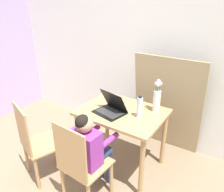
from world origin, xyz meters
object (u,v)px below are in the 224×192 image
at_px(chair_occupied, 81,164).
at_px(chair_spare, 37,142).
at_px(laptop, 111,108).
at_px(person_seated, 90,146).
at_px(flower_vase, 157,98).
at_px(water_bottle, 140,107).

xyz_separation_m(chair_occupied, chair_spare, (-0.62, 0.00, 0.00)).
bearing_deg(laptop, chair_spare, -123.29).
height_order(chair_spare, laptop, laptop).
height_order(person_seated, flower_vase, flower_vase).
relative_size(chair_spare, flower_vase, 2.50).
height_order(chair_occupied, flower_vase, flower_vase).
distance_m(chair_spare, laptop, 0.88).
bearing_deg(laptop, flower_vase, 47.60).
bearing_deg(person_seated, water_bottle, -113.64).
distance_m(chair_occupied, laptop, 0.67).
bearing_deg(person_seated, laptop, -80.45).
distance_m(laptop, water_bottle, 0.32).
height_order(chair_occupied, chair_spare, same).
bearing_deg(water_bottle, laptop, -168.72).
xyz_separation_m(chair_occupied, person_seated, (0.01, 0.13, 0.13)).
relative_size(laptop, water_bottle, 1.46).
height_order(chair_occupied, person_seated, person_seated).
bearing_deg(water_bottle, flower_vase, 67.87).
xyz_separation_m(chair_spare, water_bottle, (0.88, 0.63, 0.39)).
relative_size(chair_occupied, chair_spare, 1.00).
bearing_deg(person_seated, chair_occupied, 90.00).
relative_size(chair_occupied, water_bottle, 3.70).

